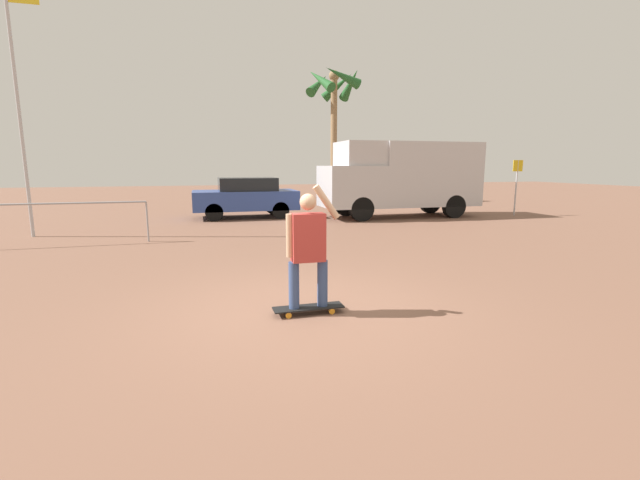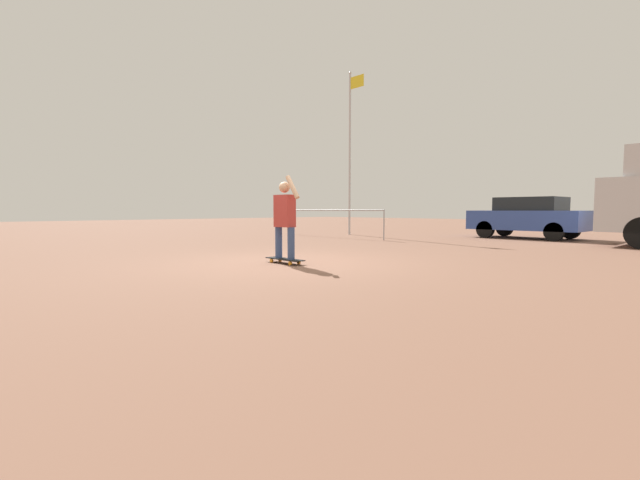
{
  "view_description": "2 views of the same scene",
  "coord_description": "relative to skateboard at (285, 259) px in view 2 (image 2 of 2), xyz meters",
  "views": [
    {
      "loc": [
        -1.3,
        -5.49,
        1.97
      ],
      "look_at": [
        0.31,
        0.24,
        0.93
      ],
      "focal_mm": 24.0,
      "sensor_mm": 36.0,
      "label": 1
    },
    {
      "loc": [
        6.66,
        -5.41,
        1.07
      ],
      "look_at": [
        0.37,
        0.51,
        0.45
      ],
      "focal_mm": 24.0,
      "sensor_mm": 36.0,
      "label": 2
    }
  ],
  "objects": [
    {
      "name": "ground_plane",
      "position": [
        -0.04,
        0.13,
        -0.08
      ],
      "size": [
        80.0,
        80.0,
        0.0
      ],
      "primitive_type": "plane",
      "color": "brown"
    },
    {
      "name": "skateboard",
      "position": [
        0.0,
        0.0,
        0.0
      ],
      "size": [
        0.95,
        0.26,
        0.1
      ],
      "color": "black",
      "rests_on": "ground_plane"
    },
    {
      "name": "person_skateboarder",
      "position": [
        -0.0,
        0.0,
        0.88
      ],
      "size": [
        0.72,
        0.22,
        1.64
      ],
      "color": "#384C7A",
      "rests_on": "skateboard"
    },
    {
      "name": "parked_car_blue",
      "position": [
        0.36,
        11.27,
        0.72
      ],
      "size": [
        3.9,
        1.92,
        1.53
      ],
      "color": "black",
      "rests_on": "ground_plane"
    },
    {
      "name": "flagpole",
      "position": [
        -5.87,
        8.27,
        3.72
      ],
      "size": [
        0.82,
        0.12,
        6.87
      ],
      "color": "#B7B7BC",
      "rests_on": "ground_plane"
    },
    {
      "name": "plaza_railing_segment",
      "position": [
        -5.21,
        6.56,
        0.84
      ],
      "size": [
        5.08,
        0.05,
        1.08
      ],
      "color": "#99999E",
      "rests_on": "ground_plane"
    }
  ]
}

